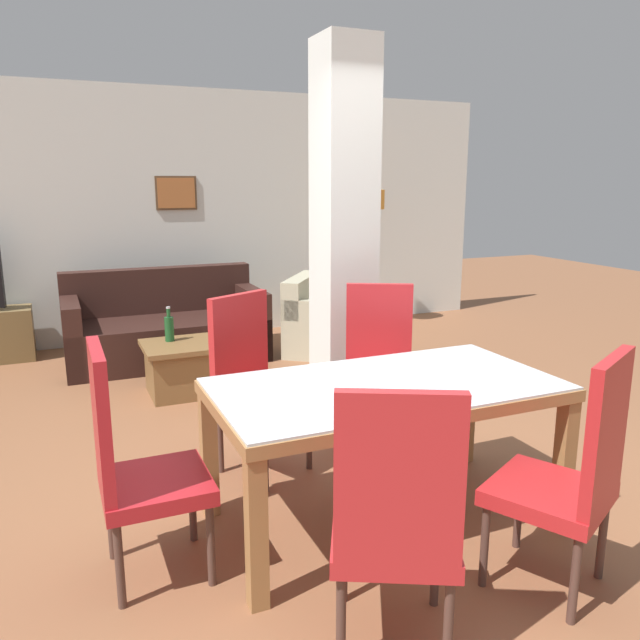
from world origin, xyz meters
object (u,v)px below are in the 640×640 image
at_px(coffee_table, 183,368).
at_px(dining_chair_far_right, 379,364).
at_px(dining_chair_near_left, 396,517).
at_px(armchair, 329,325).
at_px(dining_chair_far_left, 253,380).
at_px(dining_chair_near_right, 573,470).
at_px(dining_chair_head_left, 133,460).
at_px(floor_lamp, 370,212).
at_px(sofa, 166,330).
at_px(bottle, 169,328).
at_px(dining_table, 385,410).

bearing_deg(coffee_table, dining_chair_far_right, -57.05).
height_order(dining_chair_near_left, armchair, dining_chair_near_left).
bearing_deg(dining_chair_far_left, dining_chair_far_right, 153.23).
bearing_deg(dining_chair_far_right, dining_chair_far_left, 26.78).
distance_m(dining_chair_far_left, dining_chair_near_right, 1.89).
relative_size(dining_chair_far_right, dining_chair_near_right, 1.00).
bearing_deg(coffee_table, dining_chair_near_left, -87.61).
relative_size(dining_chair_far_right, dining_chair_head_left, 1.00).
bearing_deg(dining_chair_far_right, floor_lamp, -89.75).
xyz_separation_m(dining_chair_head_left, sofa, (0.72, 3.47, -0.27)).
relative_size(dining_chair_near_left, sofa, 0.57).
relative_size(coffee_table, floor_lamp, 0.39).
bearing_deg(armchair, sofa, -65.69).
bearing_deg(dining_chair_far_right, dining_chair_head_left, 53.86).
height_order(sofa, armchair, sofa).
xyz_separation_m(coffee_table, floor_lamp, (2.52, 1.52, 1.15)).
xyz_separation_m(dining_chair_head_left, floor_lamp, (3.19, 3.91, 0.81)).
height_order(dining_chair_head_left, sofa, dining_chair_head_left).
bearing_deg(dining_chair_near_left, dining_chair_head_left, 160.20).
xyz_separation_m(dining_chair_far_right, sofa, (-0.95, 2.62, -0.27)).
xyz_separation_m(armchair, coffee_table, (-1.66, -0.73, -0.05)).
bearing_deg(armchair, dining_chair_far_left, 2.72).
distance_m(sofa, armchair, 1.65).
height_order(dining_chair_head_left, floor_lamp, floor_lamp).
relative_size(dining_chair_far_left, sofa, 0.57).
xyz_separation_m(armchair, bottle, (-1.73, -0.61, 0.27)).
bearing_deg(armchair, dining_table, 17.28).
distance_m(dining_chair_far_right, dining_chair_near_left, 1.91).
distance_m(dining_chair_head_left, dining_chair_far_left, 1.17).
xyz_separation_m(dining_chair_far_left, coffee_table, (-0.14, 1.54, -0.34)).
bearing_deg(bottle, dining_chair_far_left, -82.78).
distance_m(dining_chair_near_left, dining_chair_near_right, 0.86).
distance_m(armchair, coffee_table, 1.81).
bearing_deg(coffee_table, bottle, 121.91).
xyz_separation_m(dining_table, coffee_table, (-0.57, 2.39, -0.38)).
height_order(dining_table, dining_chair_near_right, dining_chair_near_right).
height_order(dining_chair_head_left, armchair, dining_chair_head_left).
bearing_deg(dining_chair_far_right, bottle, -30.35).
bearing_deg(armchair, dining_chair_near_left, 15.61).
bearing_deg(dining_chair_near_right, bottle, 80.21).
height_order(dining_table, sofa, sofa).
xyz_separation_m(dining_chair_head_left, coffee_table, (0.67, 2.39, -0.34)).
xyz_separation_m(dining_chair_far_left, floor_lamp, (2.39, 3.06, 0.81)).
xyz_separation_m(dining_chair_head_left, dining_chair_far_left, (0.81, 0.85, 0.00)).
xyz_separation_m(dining_chair_far_right, coffee_table, (-1.00, 1.54, -0.34)).
relative_size(dining_chair_far_right, dining_chair_far_left, 1.00).
bearing_deg(dining_chair_head_left, armchair, 143.28).
distance_m(dining_table, dining_chair_near_left, 0.96).
distance_m(dining_chair_near_left, coffee_table, 3.26).
bearing_deg(floor_lamp, dining_chair_head_left, -129.24).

